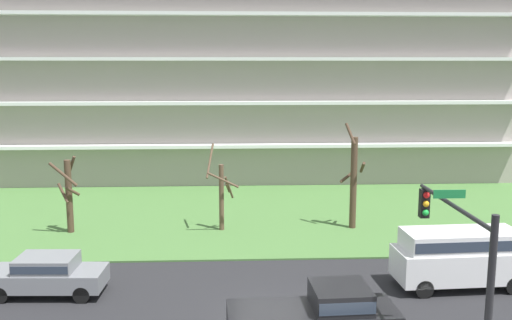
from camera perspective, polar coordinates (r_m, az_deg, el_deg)
The scene contains 10 objects.
ground at distance 20.95m, azimuth 1.57°, elevation -15.58°, with size 160.00×160.00×0.00m, color #232326.
grass_lawn_strip at distance 34.11m, azimuth -0.15°, elevation -5.47°, with size 80.00×16.00×0.08m, color #477238.
apartment_building at distance 46.40m, azimuth -0.89°, elevation 10.05°, with size 41.21×11.91×18.54m.
tree_far_left at distance 31.47m, azimuth -18.29°, elevation -3.22°, with size 1.47×1.27×4.17m.
tree_left at distance 30.39m, azimuth -3.50°, elevation -3.28°, with size 1.75×1.76×4.70m.
tree_center at distance 31.10m, azimuth 9.76°, elevation -2.05°, with size 1.29×1.29×5.83m.
sedan_gray_near_left at distance 23.96m, azimuth -20.19°, elevation -10.62°, with size 4.47×1.98×1.57m.
van_white_center_left at distance 24.48m, azimuth 19.83°, elevation -8.87°, with size 5.30×2.27×2.36m.
pickup_black_center_right at distance 18.88m, azimuth 6.41°, elevation -15.18°, with size 5.49×2.26×1.95m.
traffic_signal_mast at distance 16.20m, azimuth 19.74°, elevation -9.39°, with size 0.90×5.09×5.51m.
Camera 1 is at (-1.42, -18.90, 8.91)m, focal length 39.86 mm.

